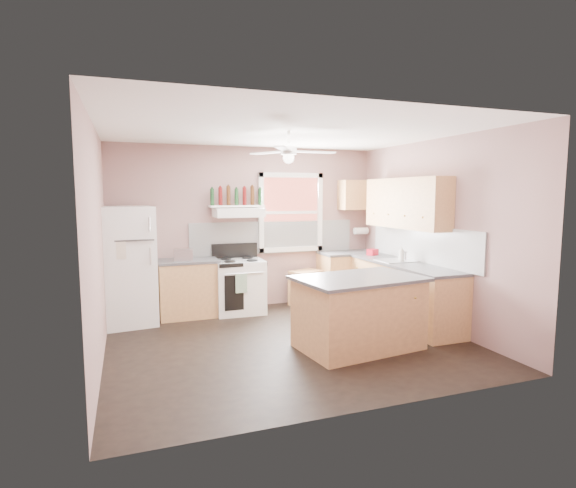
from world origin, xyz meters
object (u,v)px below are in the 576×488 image
object	(u,v)px
stove	(239,286)
cart	(306,290)
toaster	(184,255)
refrigerator	(128,266)
island	(358,314)

from	to	relation	value
stove	cart	bearing A→B (deg)	7.45
toaster	stove	distance (m)	1.04
refrigerator	toaster	world-z (taller)	refrigerator
refrigerator	island	xyz separation A→B (m)	(2.70, -2.04, -0.44)
island	refrigerator	bearing A→B (deg)	135.56
refrigerator	toaster	distance (m)	0.83
toaster	stove	world-z (taller)	toaster
refrigerator	stove	bearing A→B (deg)	-3.11
refrigerator	cart	size ratio (longest dim) A/B	3.29
refrigerator	cart	bearing A→B (deg)	-2.36
stove	island	distance (m)	2.36
stove	toaster	bearing A→B (deg)	-175.23
stove	cart	xyz separation A→B (m)	(1.21, 0.11, -0.17)
island	toaster	bearing A→B (deg)	124.50
refrigerator	stove	world-z (taller)	refrigerator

